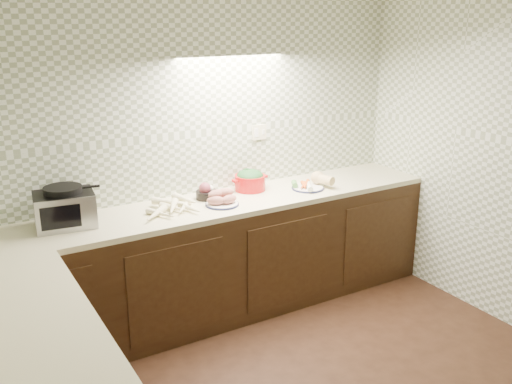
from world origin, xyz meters
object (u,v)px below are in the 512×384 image
dutch_oven (250,180)px  parsnip_pile (173,205)px  onion_bowl (207,193)px  sweet_potato_plate (222,199)px  veg_plate (312,182)px  toaster_oven (65,208)px

dutch_oven → parsnip_pile: bearing=-171.7°
parsnip_pile → onion_bowl: onion_bowl is taller
sweet_potato_plate → parsnip_pile: bearing=165.6°
sweet_potato_plate → veg_plate: 0.82m
dutch_oven → veg_plate: 0.50m
toaster_oven → parsnip_pile: 0.74m
sweet_potato_plate → dutch_oven: 0.42m
sweet_potato_plate → veg_plate: size_ratio=0.80×
sweet_potato_plate → onion_bowl: 0.19m
dutch_oven → toaster_oven: bearing=-178.9°
parsnip_pile → dutch_oven: bearing=9.8°
parsnip_pile → onion_bowl: (0.31, 0.10, 0.01)m
parsnip_pile → veg_plate: size_ratio=1.32×
sweet_potato_plate → onion_bowl: bearing=99.5°
veg_plate → onion_bowl: bearing=169.1°
toaster_oven → sweet_potato_plate: (1.07, -0.14, -0.08)m
veg_plate → sweet_potato_plate: bearing=-178.7°
toaster_oven → dutch_oven: bearing=10.2°
toaster_oven → sweet_potato_plate: size_ratio=1.65×
parsnip_pile → onion_bowl: 0.33m
toaster_oven → onion_bowl: toaster_oven is taller
onion_bowl → dutch_oven: (0.39, 0.02, 0.03)m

